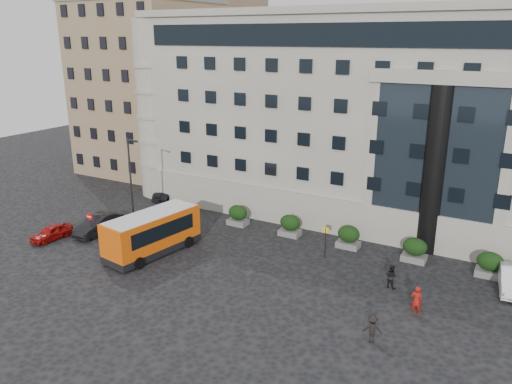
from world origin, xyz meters
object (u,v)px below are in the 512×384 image
pedestrian_b (391,276)px  parked_car_b (98,224)px  parked_car_c (172,191)px  pedestrian_c (372,329)px  hedge_b (290,225)px  minibus (152,232)px  hedge_a (238,215)px  bus_stop_sign (325,237)px  parked_car_d (212,182)px  red_truck (173,172)px  street_lamp (131,179)px  hedge_c (349,237)px  hedge_d (415,250)px  no_entry_sign (90,220)px  pedestrian_a (416,301)px  parked_car_a (52,232)px  hedge_e (490,264)px

pedestrian_b → parked_car_b: bearing=21.9°
parked_car_c → pedestrian_c: bearing=-25.2°
hedge_b → minibus: 11.58m
parked_car_c → pedestrian_b: (25.32, -8.43, 0.12)m
hedge_b → hedge_a: bearing=180.0°
bus_stop_sign → pedestrian_c: 11.09m
hedge_a → parked_car_d: 11.69m
red_truck → street_lamp: bearing=-76.0°
hedge_c → hedge_b: bearing=180.0°
hedge_b → parked_car_d: size_ratio=0.36×
hedge_a → pedestrian_c: 19.81m
street_lamp → parked_car_d: bearing=91.7°
hedge_a → hedge_d: bearing=0.0°
red_truck → pedestrian_c: 35.45m
parked_car_d → pedestrian_b: pedestrian_b is taller
hedge_d → red_truck: (-29.16, 7.91, 0.37)m
hedge_b → red_truck: bearing=157.1°
parked_car_d → pedestrian_b: bearing=-20.6°
no_entry_sign → minibus: minibus is taller
minibus → parked_car_d: minibus is taller
hedge_d → pedestrian_c: bearing=-88.5°
parked_car_d → pedestrian_a: pedestrian_a is taller
hedge_d → minibus: bearing=-154.9°
hedge_b → bus_stop_sign: bus_stop_sign is taller
hedge_b → bus_stop_sign: (4.30, -2.80, 0.80)m
pedestrian_c → hedge_b: bearing=-66.3°
minibus → pedestrian_a: size_ratio=4.27×
no_entry_sign → minibus: bearing=2.9°
parked_car_c → pedestrian_a: pedestrian_a is taller
hedge_b → parked_car_d: hedge_b is taller
red_truck → parked_car_d: red_truck is taller
minibus → pedestrian_c: bearing=-1.1°
minibus → red_truck: (-10.97, 16.43, -0.51)m
minibus → red_truck: 19.76m
street_lamp → pedestrian_c: size_ratio=4.94×
hedge_d → parked_car_d: size_ratio=0.36×
hedge_d → pedestrian_a: bearing=-77.0°
parked_car_a → parked_car_d: (3.52, 18.73, 0.10)m
red_truck → pedestrian_a: red_truck is taller
minibus → parked_car_d: (-5.74, 16.72, -1.09)m
parked_car_a → pedestrian_b: 27.55m
hedge_d → parked_car_a: hedge_d is taller
parked_car_b → pedestrian_a: 26.91m
no_entry_sign → red_truck: red_truck is taller
pedestrian_b → hedge_e: bearing=-122.2°
hedge_b → pedestrian_c: hedge_b is taller
no_entry_sign → red_truck: size_ratio=0.47×
parked_car_c → hedge_a: bearing=-13.4°
hedge_a → minibus: 8.95m
street_lamp → parked_car_b: street_lamp is taller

